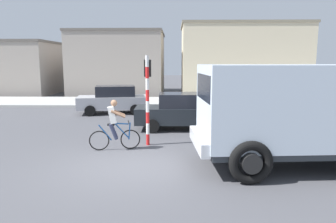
% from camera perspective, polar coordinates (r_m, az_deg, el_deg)
% --- Properties ---
extents(ground_plane, '(120.00, 120.00, 0.00)m').
position_cam_1_polar(ground_plane, '(9.37, -8.00, -9.67)').
color(ground_plane, '#4C4C51').
extents(sidewalk_far, '(80.00, 5.00, 0.16)m').
position_cam_1_polar(sidewalk_far, '(22.94, -2.41, 1.75)').
color(sidewalk_far, '#ADADA8').
rests_on(sidewalk_far, ground).
extents(truck_foreground, '(5.59, 3.13, 2.90)m').
position_cam_1_polar(truck_foreground, '(9.53, 21.77, 0.41)').
color(truck_foreground, silver).
rests_on(truck_foreground, ground).
extents(cyclist, '(1.71, 0.56, 1.72)m').
position_cam_1_polar(cyclist, '(10.84, -9.70, -2.40)').
color(cyclist, black).
rests_on(cyclist, ground).
extents(traffic_light_pole, '(0.24, 0.43, 3.20)m').
position_cam_1_polar(traffic_light_pole, '(11.25, -3.72, 4.31)').
color(traffic_light_pole, red).
rests_on(traffic_light_pole, ground).
extents(car_red_near, '(4.24, 2.41, 1.60)m').
position_cam_1_polar(car_red_near, '(18.57, -9.80, 2.19)').
color(car_red_near, '#B7B7BC').
rests_on(car_red_near, ground).
extents(car_white_mid, '(4.30, 2.67, 1.60)m').
position_cam_1_polar(car_white_mid, '(17.22, 18.81, 1.30)').
color(car_white_mid, '#B7B7BC').
rests_on(car_white_mid, ground).
extents(car_far_side, '(4.03, 1.94, 1.60)m').
position_cam_1_polar(car_far_side, '(14.02, 2.50, 0.11)').
color(car_far_side, '#1E2328').
rests_on(car_far_side, ground).
extents(building_corner_left, '(7.76, 7.68, 4.80)m').
position_cam_1_polar(building_corner_left, '(33.31, -25.63, 7.16)').
color(building_corner_left, '#9E9389').
rests_on(building_corner_left, ground).
extents(building_mid_block, '(8.32, 7.52, 5.67)m').
position_cam_1_polar(building_mid_block, '(30.42, -8.75, 8.66)').
color(building_mid_block, '#9E9389').
rests_on(building_mid_block, ground).
extents(building_corner_right, '(10.81, 6.53, 6.22)m').
position_cam_1_polar(building_corner_right, '(29.50, 13.07, 9.05)').
color(building_corner_right, beige).
rests_on(building_corner_right, ground).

